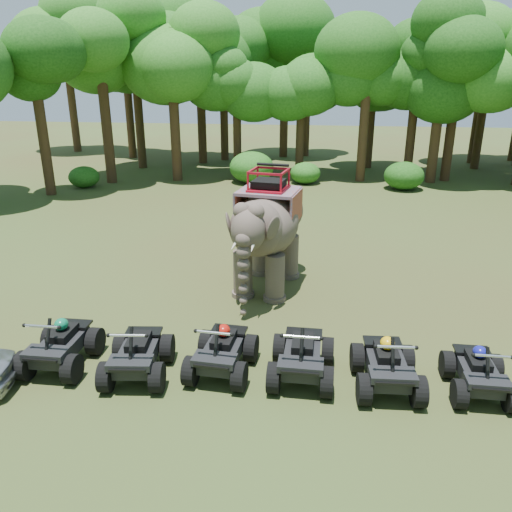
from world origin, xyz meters
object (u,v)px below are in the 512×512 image
object	(u,v)px
atv_0	(59,339)
atv_1	(137,348)
atv_2	(222,345)
atv_3	(302,350)
atv_5	(480,367)
atv_4	(388,359)
elephant	(268,229)

from	to	relation	value
atv_0	atv_1	bearing A→B (deg)	-4.62
atv_0	atv_2	bearing A→B (deg)	2.87
atv_3	atv_5	size ratio (longest dim) A/B	1.11
atv_4	elephant	bearing A→B (deg)	118.14
atv_3	atv_5	world-z (taller)	atv_3
atv_3	atv_4	distance (m)	1.77
elephant	atv_5	bearing A→B (deg)	-35.82
atv_4	atv_5	distance (m)	1.85
atv_1	atv_4	xyz separation A→B (m)	(5.31, 0.27, 0.00)
atv_4	atv_1	bearing A→B (deg)	179.15
atv_3	elephant	bearing A→B (deg)	105.74
elephant	atv_0	xyz separation A→B (m)	(-4.07, -5.10, -1.18)
atv_2	atv_3	size ratio (longest dim) A/B	0.97
atv_4	atv_2	bearing A→B (deg)	174.78
atv_1	atv_4	bearing A→B (deg)	-3.99
atv_0	atv_2	size ratio (longest dim) A/B	1.01
atv_5	atv_4	bearing A→B (deg)	-178.59
atv_0	atv_1	size ratio (longest dim) A/B	1.00
elephant	atv_1	size ratio (longest dim) A/B	2.44
atv_1	elephant	bearing A→B (deg)	60.02
atv_0	atv_4	distance (m)	7.15
atv_1	atv_3	xyz separation A→B (m)	(3.54, 0.38, 0.01)
atv_0	atv_4	xyz separation A→B (m)	(7.15, 0.15, -0.00)
atv_2	elephant	bearing A→B (deg)	88.66
elephant	atv_5	xyz separation A→B (m)	(4.93, -4.89, -1.24)
atv_4	atv_5	world-z (taller)	atv_4
elephant	atv_3	size ratio (longest dim) A/B	2.39
atv_0	atv_2	distance (m)	3.64
elephant	atv_5	distance (m)	7.06
atv_1	atv_2	bearing A→B (deg)	4.44
atv_1	atv_4	world-z (taller)	atv_4
atv_0	atv_2	xyz separation A→B (m)	(3.64, 0.24, -0.01)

